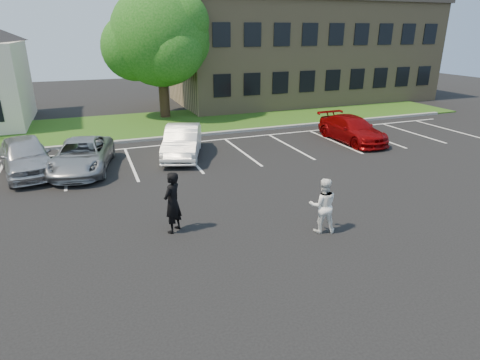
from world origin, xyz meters
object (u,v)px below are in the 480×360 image
(office_building, at_px, (303,51))
(man_black_suit, at_px, (172,202))
(tree, at_px, (161,39))
(car_silver_minivan, at_px, (82,156))
(car_silver_west, at_px, (26,156))
(car_red_compact, at_px, (352,129))
(car_white_sedan, at_px, (182,142))
(man_white_shirt, at_px, (323,205))

(office_building, distance_m, man_black_suit, 27.11)
(tree, xyz_separation_m, car_silver_minivan, (-5.78, -10.30, -4.66))
(office_building, xyz_separation_m, car_silver_west, (-21.14, -13.75, -3.36))
(office_building, distance_m, car_silver_west, 25.44)
(car_silver_minivan, distance_m, car_red_compact, 14.20)
(car_white_sedan, bearing_deg, office_building, 62.95)
(car_silver_west, bearing_deg, man_black_suit, -69.96)
(office_building, bearing_deg, car_red_compact, -108.16)
(tree, height_order, man_white_shirt, tree)
(tree, relative_size, car_silver_minivan, 1.78)
(office_building, xyz_separation_m, tree, (-13.10, -3.89, 1.19))
(tree, distance_m, car_white_sedan, 10.89)
(tree, xyz_separation_m, car_white_sedan, (-1.12, -9.81, -4.59))
(office_building, relative_size, man_black_suit, 11.54)
(tree, xyz_separation_m, man_black_suit, (-3.25, -17.50, -4.38))
(man_black_suit, relative_size, car_red_compact, 0.41)
(tree, bearing_deg, man_black_suit, -100.53)
(tree, relative_size, car_silver_west, 1.87)
(man_black_suit, bearing_deg, car_silver_west, -102.87)
(car_white_sedan, bearing_deg, tree, 102.51)
(office_building, xyz_separation_m, car_silver_minivan, (-18.89, -14.19, -3.47))
(car_silver_west, bearing_deg, car_red_compact, -13.95)
(man_white_shirt, height_order, car_white_sedan, man_white_shirt)
(car_silver_west, bearing_deg, tree, 38.81)
(tree, bearing_deg, car_white_sedan, -96.53)
(office_building, distance_m, man_white_shirt, 26.21)
(man_black_suit, relative_size, man_white_shirt, 1.11)
(car_silver_minivan, bearing_deg, car_red_compact, 10.96)
(car_red_compact, bearing_deg, office_building, 70.48)
(tree, bearing_deg, car_silver_west, -129.17)
(car_white_sedan, xyz_separation_m, car_red_compact, (9.54, -0.61, -0.06))
(office_building, bearing_deg, car_silver_west, -146.96)
(tree, xyz_separation_m, car_red_compact, (8.41, -10.42, -4.66))
(tree, xyz_separation_m, man_white_shirt, (1.03, -19.14, -4.47))
(tree, bearing_deg, man_white_shirt, -86.91)
(man_white_shirt, bearing_deg, office_building, -97.99)
(car_white_sedan, distance_m, car_red_compact, 9.56)
(man_white_shirt, distance_m, car_silver_minivan, 11.16)
(car_silver_west, bearing_deg, man_white_shirt, -57.69)
(tree, bearing_deg, car_silver_minivan, -119.30)
(tree, height_order, car_silver_minivan, tree)
(man_white_shirt, relative_size, car_silver_west, 0.37)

